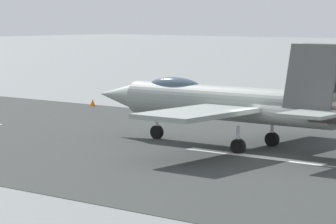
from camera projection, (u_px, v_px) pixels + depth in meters
ground_plane at (263, 158)px, 43.29m from camera, size 400.00×400.00×0.00m
runway_strip at (263, 158)px, 43.28m from camera, size 240.00×26.00×0.02m
fighter_jet at (228, 102)px, 46.60m from camera, size 16.97×14.26×5.59m
crew_person at (145, 103)px, 61.90m from camera, size 0.57×0.49×1.65m
marker_cone_mid at (250, 117)px, 58.37m from camera, size 0.44×0.44×0.55m
marker_cone_far at (93, 103)px, 67.65m from camera, size 0.44×0.44×0.55m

